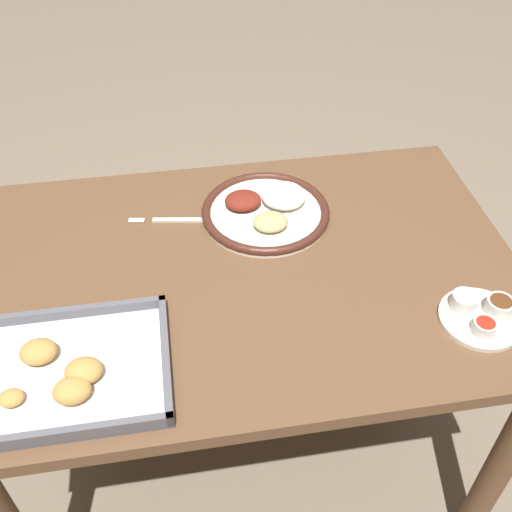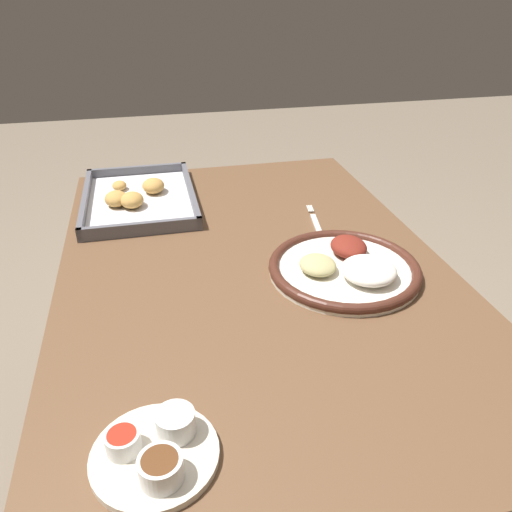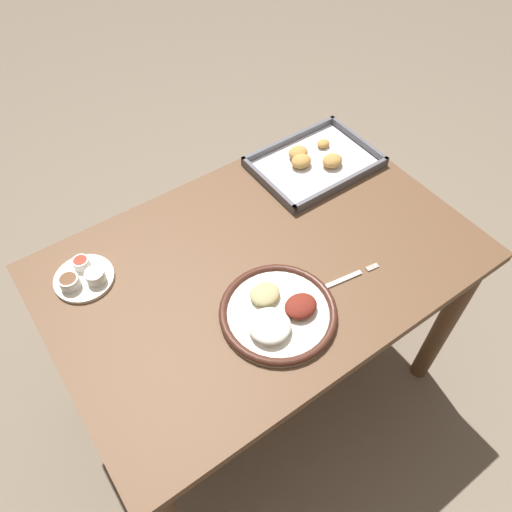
{
  "view_description": "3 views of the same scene",
  "coord_description": "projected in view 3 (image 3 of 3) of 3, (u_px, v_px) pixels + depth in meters",
  "views": [
    {
      "loc": [
        0.12,
        0.86,
        1.55
      ],
      "look_at": [
        -0.02,
        0.0,
        0.74
      ],
      "focal_mm": 42.0,
      "sensor_mm": 36.0,
      "label": 1
    },
    {
      "loc": [
        -0.81,
        0.18,
        1.21
      ],
      "look_at": [
        -0.02,
        0.0,
        0.74
      ],
      "focal_mm": 35.0,
      "sensor_mm": 36.0,
      "label": 2
    },
    {
      "loc": [
        -0.48,
        -0.65,
        1.73
      ],
      "look_at": [
        -0.02,
        0.0,
        0.74
      ],
      "focal_mm": 35.0,
      "sensor_mm": 36.0,
      "label": 3
    }
  ],
  "objects": [
    {
      "name": "ground_plane",
      "position": [
        260.0,
        378.0,
        1.85
      ],
      "size": [
        8.0,
        8.0,
        0.0
      ],
      "primitive_type": "plane",
      "color": "#7A6B59"
    },
    {
      "name": "dining_table",
      "position": [
        262.0,
        286.0,
        1.39
      ],
      "size": [
        1.11,
        0.73,
        0.71
      ],
      "color": "brown",
      "rests_on": "ground_plane"
    },
    {
      "name": "dinner_plate",
      "position": [
        278.0,
        313.0,
        1.18
      ],
      "size": [
        0.28,
        0.28,
        0.05
      ],
      "color": "white",
      "rests_on": "dining_table"
    },
    {
      "name": "fork",
      "position": [
        337.0,
        282.0,
        1.25
      ],
      "size": [
        0.23,
        0.05,
        0.0
      ],
      "rotation": [
        0.0,
        0.0,
        -0.15
      ],
      "color": "silver",
      "rests_on": "dining_table"
    },
    {
      "name": "saucer_plate",
      "position": [
        83.0,
        277.0,
        1.25
      ],
      "size": [
        0.15,
        0.15,
        0.04
      ],
      "color": "beige",
      "rests_on": "dining_table"
    },
    {
      "name": "baking_tray",
      "position": [
        314.0,
        162.0,
        1.53
      ],
      "size": [
        0.37,
        0.26,
        0.04
      ],
      "color": "#595960",
      "rests_on": "dining_table"
    }
  ]
}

